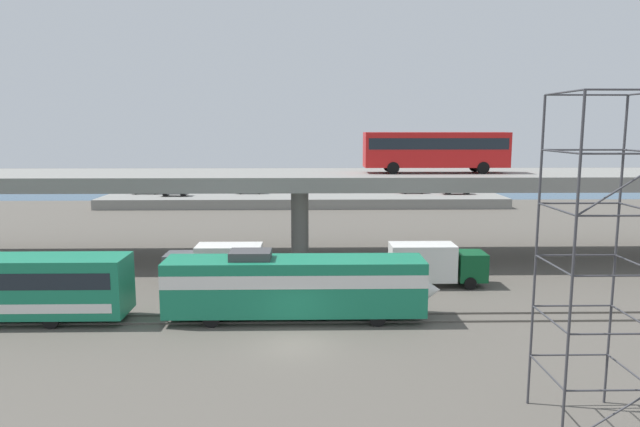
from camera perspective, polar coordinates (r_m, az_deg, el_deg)
ground_plane at (r=31.04m, az=-2.54°, el=-12.83°), size 260.00×260.00×0.00m
rail_strip_near at (r=34.08m, az=-2.41°, el=-10.73°), size 110.00×0.12×0.12m
rail_strip_far at (r=35.47m, az=-2.35°, el=-9.94°), size 110.00×0.12×0.12m
train_locomotive at (r=34.13m, az=-1.22°, el=-6.94°), size 16.21×3.04×4.18m
highway_overpass at (r=49.11m, az=-2.03°, el=3.24°), size 96.00×10.44×7.47m
transit_bus_on_overpass at (r=49.52m, az=11.40°, el=6.35°), size 12.00×2.68×3.40m
service_truck_west at (r=42.19m, az=11.26°, el=-4.86°), size 6.80×2.46×3.04m
service_truck_east at (r=41.73m, az=-10.17°, el=-4.97°), size 6.80×2.46×3.04m
scaffolding_tower at (r=23.59m, az=25.77°, el=-3.72°), size 3.30×3.30×12.60m
pier_parking_lot at (r=84.56m, az=-1.65°, el=1.38°), size 57.87×11.19×1.41m
parked_car_0 at (r=89.50m, az=-16.82°, el=2.37°), size 4.53×1.82×1.50m
parked_car_1 at (r=87.62m, az=13.36°, el=2.38°), size 4.48×1.84×1.50m
parked_car_2 at (r=87.58m, az=9.13°, el=2.50°), size 4.04×1.89×1.50m
parked_car_3 at (r=86.75m, az=-6.89°, el=2.49°), size 4.46×1.88×1.50m
parked_car_4 at (r=85.48m, az=-14.15°, el=2.20°), size 4.08×1.86×1.50m
harbor_water at (r=107.49m, az=-1.55°, el=2.55°), size 140.00×36.00×0.01m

